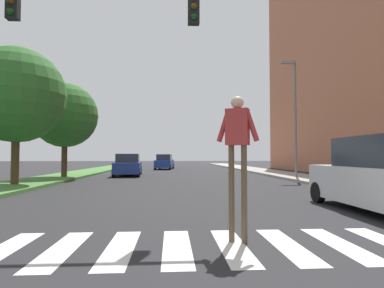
{
  "coord_description": "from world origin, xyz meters",
  "views": [
    {
      "loc": [
        -0.1,
        1.16,
        1.46
      ],
      "look_at": [
        0.77,
        14.48,
        1.97
      ],
      "focal_mm": 30.11,
      "sensor_mm": 36.0,
      "label": 1
    }
  ],
  "objects": [
    {
      "name": "tree_far",
      "position": [
        -6.96,
        22.34,
        4.1
      ],
      "size": [
        4.16,
        4.16,
        6.04
      ],
      "color": "#4C3823",
      "rests_on": "median_strip"
    },
    {
      "name": "tree_mid",
      "position": [
        -7.47,
        16.89,
        4.37
      ],
      "size": [
        4.55,
        4.55,
        6.51
      ],
      "color": "#4C3823",
      "rests_on": "median_strip"
    },
    {
      "name": "median_strip",
      "position": [
        -7.44,
        28.0,
        0.07
      ],
      "size": [
        3.06,
        64.0,
        0.15
      ],
      "primitive_type": "cube",
      "color": "#477A38",
      "rests_on": "ground_plane"
    },
    {
      "name": "sedan_distant",
      "position": [
        -0.84,
        37.27,
        0.78
      ],
      "size": [
        2.21,
        4.73,
        1.67
      ],
      "color": "navy",
      "rests_on": "ground_plane"
    },
    {
      "name": "sedan_far_horizon",
      "position": [
        -0.79,
        46.41,
        0.78
      ],
      "size": [
        1.94,
        4.54,
        1.68
      ],
      "color": "#474C51",
      "rests_on": "ground_plane"
    },
    {
      "name": "traffic_light_gantry",
      "position": [
        -3.94,
        8.91,
        4.32
      ],
      "size": [
        7.92,
        0.3,
        6.0
      ],
      "color": "gold",
      "rests_on": "median_strip"
    },
    {
      "name": "sedan_midblock",
      "position": [
        -3.3,
        25.39,
        0.76
      ],
      "size": [
        2.14,
        4.68,
        1.63
      ],
      "color": "navy",
      "rests_on": "ground_plane"
    },
    {
      "name": "street_lamp_right",
      "position": [
        7.82,
        21.36,
        4.59
      ],
      "size": [
        1.02,
        0.24,
        7.5
      ],
      "color": "slate",
      "rests_on": "sidewalk_right"
    },
    {
      "name": "pedestrian_performer",
      "position": [
        1.04,
        6.59,
        1.66
      ],
      "size": [
        0.71,
        0.4,
        2.49
      ],
      "color": "brown",
      "rests_on": "ground_plane"
    },
    {
      "name": "ground_plane",
      "position": [
        0.0,
        30.0,
        0.0
      ],
      "size": [
        140.0,
        140.0,
        0.0
      ],
      "primitive_type": "plane",
      "color": "#262628"
    },
    {
      "name": "suv_crossing",
      "position": [
        5.4,
        9.15,
        0.93
      ],
      "size": [
        1.97,
        4.6,
        1.97
      ],
      "color": "silver",
      "rests_on": "ground_plane"
    },
    {
      "name": "sidewalk_right",
      "position": [
        8.42,
        28.0,
        0.07
      ],
      "size": [
        3.0,
        64.0,
        0.15
      ],
      "primitive_type": "cube",
      "color": "#9E9991",
      "rests_on": "ground_plane"
    },
    {
      "name": "crosswalk",
      "position": [
        0.0,
        6.37,
        0.0
      ],
      "size": [
        7.65,
        2.2,
        0.01
      ],
      "color": "silver",
      "rests_on": "ground_plane"
    }
  ]
}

